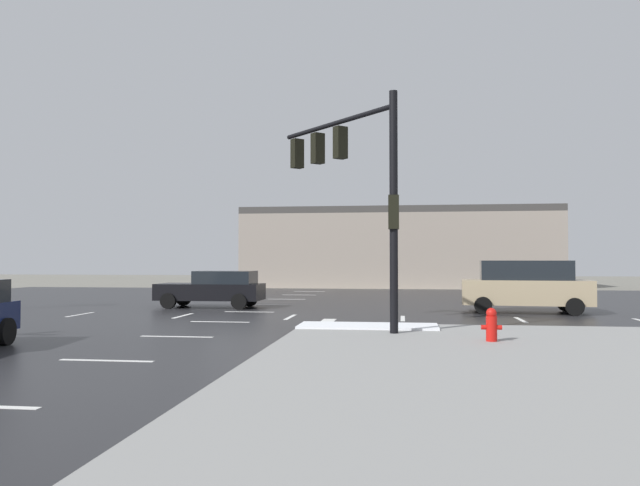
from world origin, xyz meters
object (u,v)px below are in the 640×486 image
at_px(sedan_black, 214,288).
at_px(suv_tan, 525,285).
at_px(fire_hydrant, 491,325).
at_px(traffic_signal_mast, 354,174).

distance_m(sedan_black, suv_tan, 12.82).
bearing_deg(fire_hydrant, suv_tan, 74.92).
distance_m(traffic_signal_mast, suv_tan, 10.06).
distance_m(fire_hydrant, sedan_black, 14.82).
bearing_deg(traffic_signal_mast, fire_hydrant, -169.33).
height_order(traffic_signal_mast, suv_tan, traffic_signal_mast).
height_order(traffic_signal_mast, fire_hydrant, traffic_signal_mast).
relative_size(fire_hydrant, suv_tan, 0.16).
height_order(traffic_signal_mast, sedan_black, traffic_signal_mast).
bearing_deg(sedan_black, traffic_signal_mast, 129.53).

